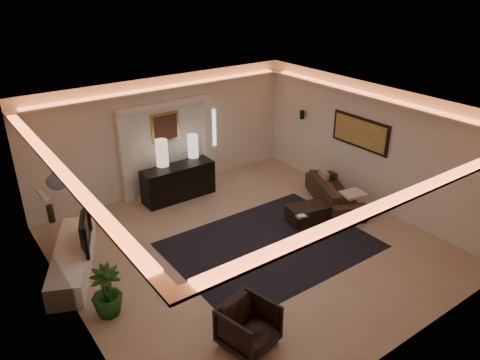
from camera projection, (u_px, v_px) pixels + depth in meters
floor at (249, 247)px, 9.48m from camera, size 7.00×7.00×0.00m
ceiling at (251, 111)px, 8.25m from camera, size 7.00×7.00×0.00m
wall_back at (165, 135)px, 11.44m from camera, size 7.00×0.00×7.00m
wall_front at (403, 273)px, 6.30m from camera, size 7.00×0.00×7.00m
wall_left at (66, 242)px, 7.01m from camera, size 0.00×7.00×7.00m
wall_right at (370, 146)px, 10.72m from camera, size 0.00×7.00×7.00m
cove_soffit at (250, 126)px, 8.37m from camera, size 7.00×7.00×0.04m
daylight_slit at (212, 128)px, 12.18m from camera, size 0.25×0.03×1.00m
area_rug at (270, 245)px, 9.54m from camera, size 4.00×3.00×0.01m
pilaster_left at (125, 159)px, 10.91m from camera, size 0.22×0.20×2.20m
pilaster_right at (207, 140)px, 12.12m from camera, size 0.22×0.20×2.20m
alcove_header at (165, 104)px, 11.03m from camera, size 2.52×0.20×0.12m
painting_frame at (165, 127)px, 11.33m from camera, size 0.74×0.04×0.74m
painting_canvas at (166, 128)px, 11.31m from camera, size 0.62×0.02×0.62m
art_panel_frame at (360, 133)px, 10.82m from camera, size 0.04×1.64×0.74m
art_panel_gold at (360, 133)px, 10.81m from camera, size 0.02×1.50×0.62m
wall_sconce at (302, 115)px, 12.18m from camera, size 0.12×0.12×0.22m
wall_niche at (43, 195)px, 7.99m from camera, size 0.10×0.55×0.04m
console at (178, 183)px, 11.36m from camera, size 1.81×0.57×0.90m
lamp_left at (162, 156)px, 11.09m from camera, size 0.33×0.33×0.66m
lamp_right at (193, 148)px, 11.60m from camera, size 0.34×0.34×0.59m
media_ledge at (73, 259)px, 8.72m from camera, size 1.58×2.50×0.46m
tv at (81, 230)px, 8.62m from camera, size 1.12×0.57×0.66m
figurine at (51, 214)px, 9.45m from camera, size 0.18×0.18×0.37m
ginger_jar at (57, 178)px, 8.11m from camera, size 0.47×0.47×0.40m
plant at (106, 292)px, 7.50m from camera, size 0.57×0.57×0.90m
sofa at (335, 193)px, 11.08m from camera, size 2.23×1.61×0.61m
throw_blanket at (353, 194)px, 10.48m from camera, size 0.58×0.51×0.06m
throw_pillow at (323, 179)px, 11.22m from camera, size 0.26×0.41×0.40m
coffee_table at (309, 213)px, 10.38m from camera, size 1.05×0.71×0.36m
bowl at (302, 214)px, 9.83m from camera, size 0.34×0.34×0.07m
magazine at (302, 215)px, 9.84m from camera, size 0.26×0.21×0.03m
armchair at (249, 326)px, 6.92m from camera, size 0.91×0.93×0.71m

